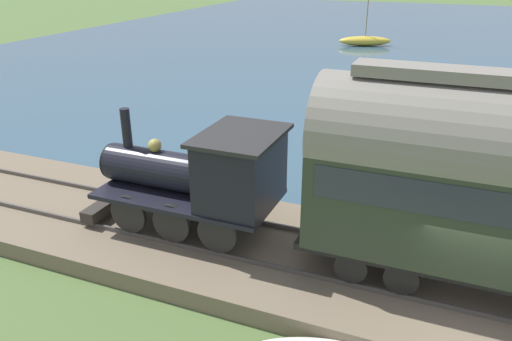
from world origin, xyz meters
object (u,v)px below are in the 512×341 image
rowboat_mid_harbor (444,135)px  rowboat_far_out (408,151)px  steam_locomotive (206,174)px  sailboat_yellow (365,41)px

rowboat_mid_harbor → rowboat_far_out: rowboat_mid_harbor is taller
steam_locomotive → sailboat_yellow: (35.19, 2.49, -1.75)m
steam_locomotive → rowboat_mid_harbor: bearing=-25.0°
steam_locomotive → rowboat_far_out: steam_locomotive is taller
steam_locomotive → rowboat_far_out: bearing=-24.9°
rowboat_mid_harbor → sailboat_yellow: bearing=13.1°
steam_locomotive → rowboat_far_out: (9.13, -4.24, -2.01)m
steam_locomotive → rowboat_far_out: 10.26m
sailboat_yellow → rowboat_mid_harbor: sailboat_yellow is taller
rowboat_mid_harbor → rowboat_far_out: size_ratio=1.40×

